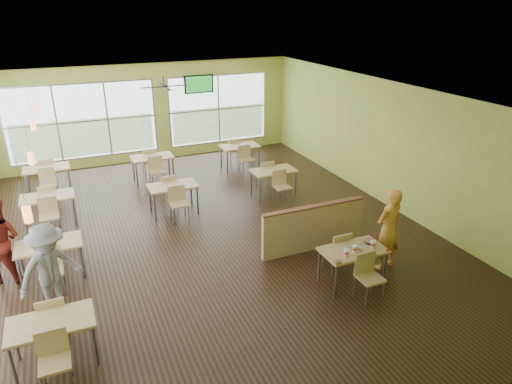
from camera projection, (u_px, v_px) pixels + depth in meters
The scene contains 19 objects.
room at pixel (200, 170), 9.93m from camera, with size 12.00×12.04×3.20m.
window_bays at pixel (65, 151), 11.61m from camera, with size 9.24×10.24×2.38m.
main_table at pixel (353, 255), 8.50m from camera, with size 1.22×1.52×0.87m.
half_wall_divider at pixel (313, 227), 9.77m from camera, with size 2.40×0.14×1.04m.
dining_tables at pixel (141, 191), 11.37m from camera, with size 6.92×8.72×0.87m.
pendant_lights at pixel (32, 141), 9.00m from camera, with size 0.11×7.31×0.86m.
ceiling_fan at pixel (164, 86), 11.95m from camera, with size 1.25×1.25×0.29m.
tv_backwall at pixel (199, 84), 15.26m from camera, with size 1.00×0.07×0.60m.
man_plaid at pixel (388, 229), 8.97m from camera, with size 0.62×0.41×1.70m, color orange.
patron_grey at pixel (50, 270), 7.63m from camera, with size 1.09×0.63×1.68m, color slate.
cup_blue at pixel (346, 252), 8.20m from camera, with size 0.11×0.11×0.38m.
cup_yellow at pixel (355, 248), 8.33m from camera, with size 0.10×0.10×0.37m.
cup_red_near at pixel (361, 249), 8.34m from camera, with size 0.08×0.08×0.30m.
cup_red_far at pixel (373, 244), 8.49m from camera, with size 0.10×0.10×0.37m.
food_basket at pixel (369, 241), 8.67m from camera, with size 0.22×0.22×0.05m.
ketchup_cup at pixel (388, 250), 8.40m from camera, with size 0.06×0.06×0.03m, color #AA2300.
wrapper_left at pixel (337, 261), 8.03m from camera, with size 0.15×0.14×0.04m, color olive.
wrapper_mid at pixel (354, 246), 8.52m from camera, with size 0.20×0.18×0.05m, color olive.
wrapper_right at pixel (373, 254), 8.27m from camera, with size 0.16×0.14×0.04m, color olive.
Camera 1 is at (-2.61, -9.06, 4.99)m, focal length 32.00 mm.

